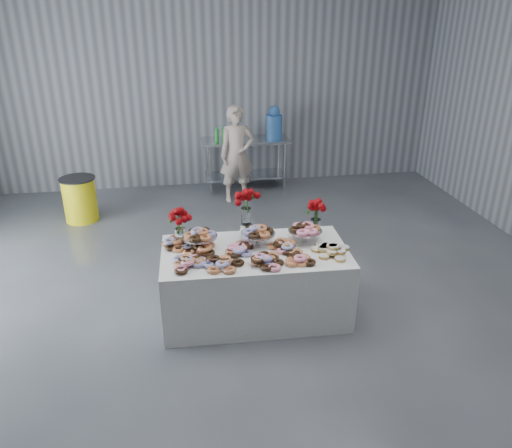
{
  "coord_description": "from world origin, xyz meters",
  "views": [
    {
      "loc": [
        -0.69,
        -4.25,
        3.08
      ],
      "look_at": [
        0.13,
        0.57,
        0.89
      ],
      "focal_mm": 35.0,
      "sensor_mm": 36.0,
      "label": 1
    }
  ],
  "objects_px": {
    "prep_table": "(246,155)",
    "person": "(237,155)",
    "water_jug": "(274,124)",
    "trash_barrel": "(80,199)",
    "display_table": "(255,282)"
  },
  "relations": [
    {
      "from": "water_jug",
      "to": "display_table",
      "type": "bearing_deg",
      "value": -104.21
    },
    {
      "from": "prep_table",
      "to": "person",
      "type": "height_order",
      "value": "person"
    },
    {
      "from": "water_jug",
      "to": "person",
      "type": "distance_m",
      "value": 0.96
    },
    {
      "from": "display_table",
      "to": "prep_table",
      "type": "height_order",
      "value": "prep_table"
    },
    {
      "from": "water_jug",
      "to": "trash_barrel",
      "type": "xyz_separation_m",
      "value": [
        -3.18,
        -0.98,
        -0.81
      ]
    },
    {
      "from": "prep_table",
      "to": "trash_barrel",
      "type": "bearing_deg",
      "value": -159.99
    },
    {
      "from": "trash_barrel",
      "to": "water_jug",
      "type": "bearing_deg",
      "value": 17.06
    },
    {
      "from": "display_table",
      "to": "prep_table",
      "type": "distance_m",
      "value": 3.92
    },
    {
      "from": "trash_barrel",
      "to": "display_table",
      "type": "bearing_deg",
      "value": -52.9
    },
    {
      "from": "prep_table",
      "to": "person",
      "type": "distance_m",
      "value": 0.6
    },
    {
      "from": "prep_table",
      "to": "person",
      "type": "relative_size",
      "value": 0.95
    },
    {
      "from": "display_table",
      "to": "prep_table",
      "type": "relative_size",
      "value": 1.27
    },
    {
      "from": "person",
      "to": "display_table",
      "type": "bearing_deg",
      "value": -100.45
    },
    {
      "from": "prep_table",
      "to": "trash_barrel",
      "type": "distance_m",
      "value": 2.87
    },
    {
      "from": "water_jug",
      "to": "person",
      "type": "height_order",
      "value": "person"
    }
  ]
}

